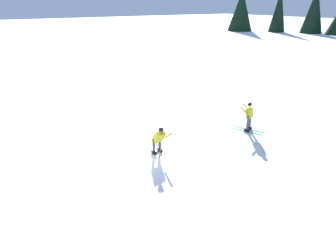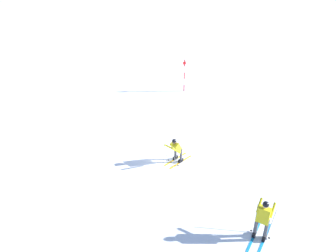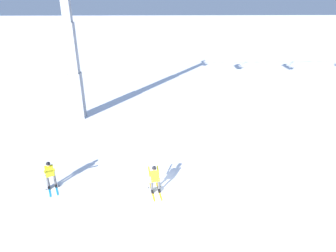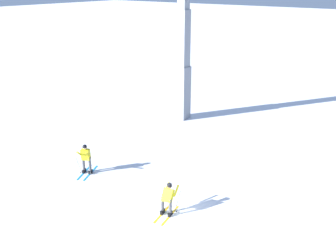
% 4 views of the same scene
% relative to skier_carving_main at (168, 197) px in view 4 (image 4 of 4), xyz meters
% --- Properties ---
extents(ground_plane, '(260.00, 260.00, 0.00)m').
position_rel_skier_carving_main_xyz_m(ground_plane, '(0.83, -0.56, -0.78)').
color(ground_plane, white).
extents(skier_carving_main, '(0.85, 1.63, 1.49)m').
position_rel_skier_carving_main_xyz_m(skier_carving_main, '(0.00, 0.00, 0.00)').
color(skier_carving_main, yellow).
rests_on(skier_carving_main, ground_plane).
extents(lift_tower_near, '(0.88, 3.07, 11.78)m').
position_rel_skier_carving_main_xyz_m(lift_tower_near, '(-6.32, 10.09, 4.09)').
color(lift_tower_near, gray).
rests_on(lift_tower_near, ground_plane).
extents(skier_distant_uphill, '(1.07, 1.70, 1.63)m').
position_rel_skier_carving_main_xyz_m(skier_distant_uphill, '(-5.44, 0.34, 0.14)').
color(skier_distant_uphill, '#198CCC').
rests_on(skier_distant_uphill, ground_plane).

